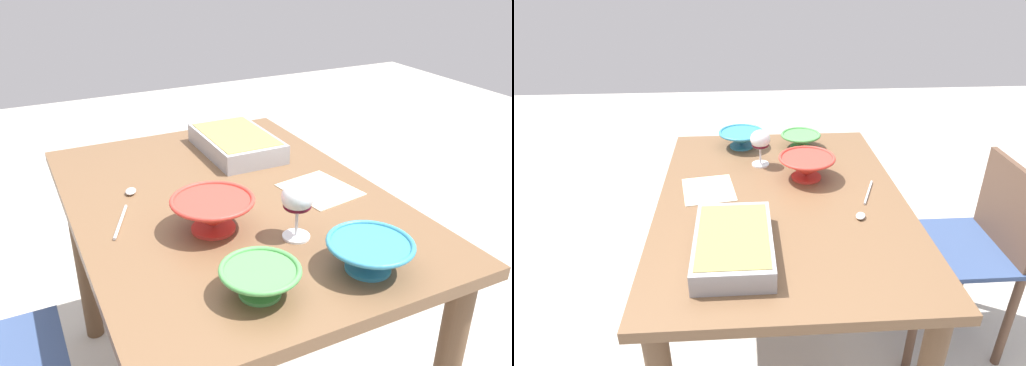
# 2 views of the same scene
# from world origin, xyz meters

# --- Properties ---
(ground_plane) EXTENTS (8.00, 8.00, 0.00)m
(ground_plane) POSITION_xyz_m (0.00, 0.00, 0.00)
(ground_plane) COLOR #B2ADA3
(dining_table) EXTENTS (1.21, 0.86, 0.77)m
(dining_table) POSITION_xyz_m (0.00, 0.00, 0.65)
(dining_table) COLOR brown
(dining_table) RESTS_ON ground_plane
(chair) EXTENTS (0.41, 0.42, 0.82)m
(chair) POSITION_xyz_m (-0.08, 0.78, 0.47)
(chair) COLOR #334772
(chair) RESTS_ON ground_plane
(wine_glass) EXTENTS (0.08, 0.08, 0.15)m
(wine_glass) POSITION_xyz_m (-0.27, -0.06, 0.87)
(wine_glass) COLOR white
(wine_glass) RESTS_ON dining_table
(casserole_dish) EXTENTS (0.36, 0.22, 0.07)m
(casserole_dish) POSITION_xyz_m (0.32, -0.17, 0.81)
(casserole_dish) COLOR #99999E
(casserole_dish) RESTS_ON dining_table
(mixing_bowl) EXTENTS (0.17, 0.17, 0.07)m
(mixing_bowl) POSITION_xyz_m (-0.44, 0.12, 0.81)
(mixing_bowl) COLOR #4C994C
(mixing_bowl) RESTS_ON dining_table
(small_bowl) EXTENTS (0.21, 0.21, 0.09)m
(small_bowl) POSITION_xyz_m (-0.15, 0.11, 0.82)
(small_bowl) COLOR red
(small_bowl) RESTS_ON dining_table
(serving_bowl) EXTENTS (0.20, 0.20, 0.07)m
(serving_bowl) POSITION_xyz_m (-0.47, -0.14, 0.81)
(serving_bowl) COLOR teal
(serving_bowl) RESTS_ON dining_table
(serving_spoon) EXTENTS (0.27, 0.13, 0.01)m
(serving_spoon) POSITION_xyz_m (0.09, 0.27, 0.78)
(serving_spoon) COLOR silver
(serving_spoon) RESTS_ON dining_table
(napkin) EXTENTS (0.23, 0.21, 0.00)m
(napkin) POSITION_xyz_m (-0.07, -0.26, 0.77)
(napkin) COLOR beige
(napkin) RESTS_ON dining_table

